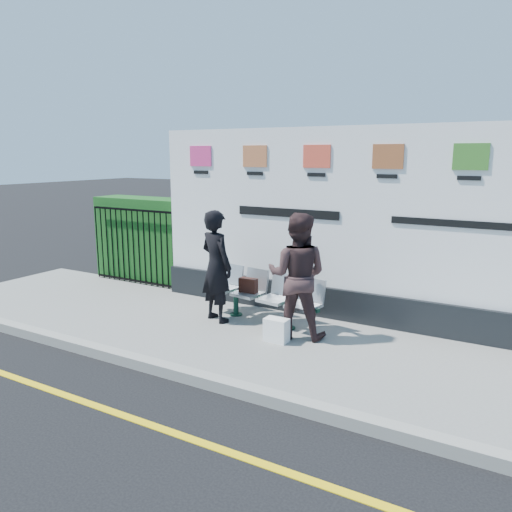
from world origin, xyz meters
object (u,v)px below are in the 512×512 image
at_px(billboard, 385,242).
at_px(woman_right, 297,276).
at_px(bench, 261,308).
at_px(woman_left, 216,266).

bearing_deg(billboard, woman_right, -130.52).
distance_m(billboard, bench, 2.15).
xyz_separation_m(bench, woman_right, (0.75, -0.30, 0.68)).
relative_size(billboard, woman_right, 4.46).
relative_size(bench, woman_right, 1.11).
height_order(billboard, woman_left, billboard).
distance_m(billboard, woman_left, 2.59).
bearing_deg(woman_left, woman_right, -161.20).
distance_m(billboard, woman_right, 1.48).
relative_size(woman_left, woman_right, 0.98).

